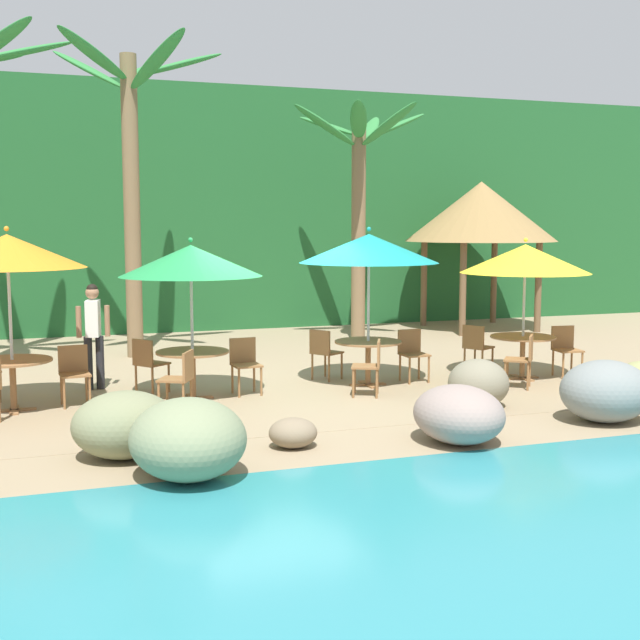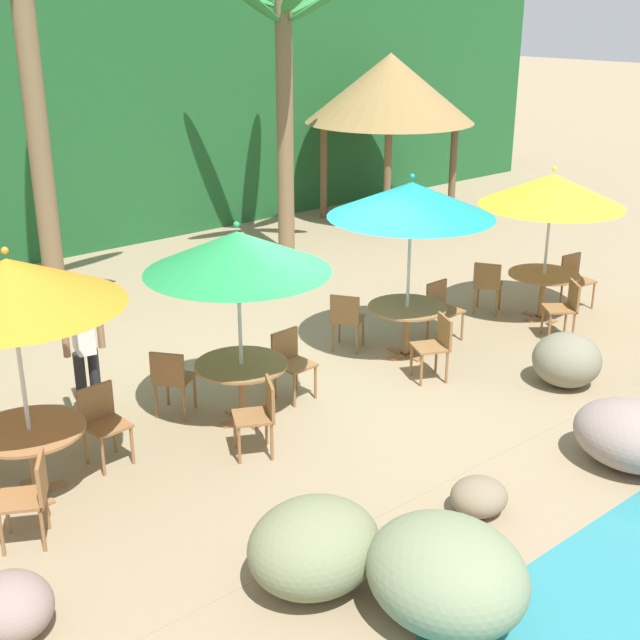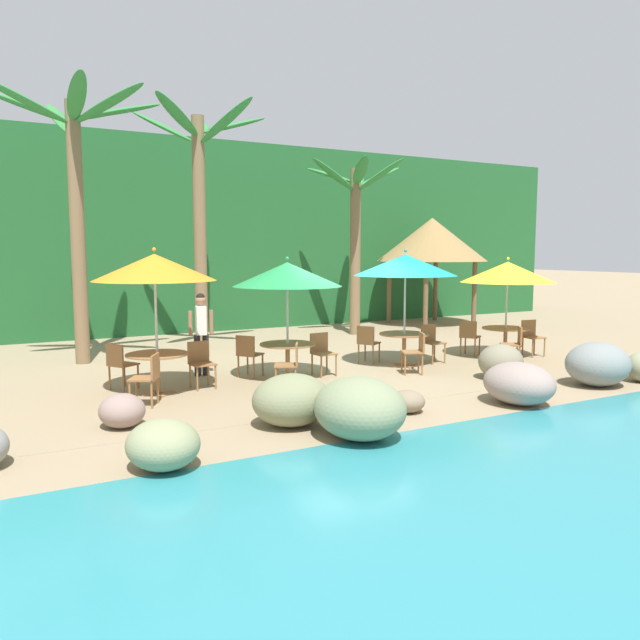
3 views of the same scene
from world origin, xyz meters
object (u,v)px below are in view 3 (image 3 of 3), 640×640
(palm_tree_second, at_px, (200,190))
(waiter_in_white, at_px, (201,328))
(palapa_hut, at_px, (432,240))
(dining_table_teal, at_px, (404,339))
(chair_green_inland, at_px, (248,353))
(umbrella_yellow, at_px, (508,272))
(chair_orange_left, at_px, (149,376))
(chair_green_left, at_px, (291,363))
(chair_teal_seaward, at_px, (431,340))
(chair_teal_inland, at_px, (367,341))
(dining_table_green, at_px, (288,350))
(chair_orange_seaward, at_px, (201,361))
(chair_green_seaward, at_px, (322,351))
(dining_table_orange, at_px, (157,360))
(chair_orange_inland, at_px, (120,363))
(umbrella_green, at_px, (287,274))
(umbrella_orange, at_px, (155,267))
(palm_tree_third, at_px, (356,217))
(palm_tree_nearest, at_px, (75,172))
(dining_table_yellow, at_px, (506,333))
(umbrella_teal, at_px, (405,265))
(chair_teal_left, at_px, (416,350))
(chair_yellow_left, at_px, (515,342))
(chair_yellow_inland, at_px, (469,335))
(chair_yellow_seaward, at_px, (531,335))

(palm_tree_second, distance_m, waiter_in_white, 4.52)
(palapa_hut, bearing_deg, dining_table_teal, -132.63)
(chair_green_inland, bearing_deg, umbrella_yellow, -7.52)
(chair_orange_left, xyz_separation_m, chair_green_left, (2.57, -0.04, 0.00))
(palapa_hut, bearing_deg, chair_teal_seaward, -128.41)
(palm_tree_second, bearing_deg, umbrella_yellow, -37.83)
(chair_teal_inland, bearing_deg, dining_table_green, -161.61)
(chair_orange_seaward, distance_m, chair_green_seaward, 2.56)
(dining_table_orange, distance_m, chair_orange_left, 0.86)
(chair_orange_inland, height_order, umbrella_green, umbrella_green)
(umbrella_orange, relative_size, umbrella_green, 1.07)
(dining_table_green, relative_size, chair_teal_inland, 1.26)
(palm_tree_third, bearing_deg, dining_table_green, -132.65)
(chair_green_seaward, height_order, palm_tree_nearest, palm_tree_nearest)
(dining_table_teal, distance_m, dining_table_yellow, 2.74)
(umbrella_teal, relative_size, palm_tree_second, 0.42)
(chair_orange_inland, height_order, chair_teal_left, same)
(umbrella_teal, distance_m, chair_yellow_left, 3.04)
(dining_table_orange, distance_m, chair_yellow_inland, 7.70)
(umbrella_orange, relative_size, waiter_in_white, 1.54)
(chair_teal_inland, bearing_deg, chair_orange_inland, -179.07)
(umbrella_teal, bearing_deg, chair_teal_seaward, 7.62)
(dining_table_orange, xyz_separation_m, chair_yellow_left, (7.74, -0.96, -0.10))
(dining_table_orange, height_order, umbrella_yellow, umbrella_yellow)
(chair_green_inland, bearing_deg, chair_orange_left, -149.09)
(umbrella_green, relative_size, chair_green_left, 2.81)
(umbrella_teal, distance_m, dining_table_teal, 1.63)
(chair_orange_inland, xyz_separation_m, dining_table_yellow, (8.71, -0.90, 0.10))
(umbrella_yellow, height_order, dining_table_yellow, umbrella_yellow)
(chair_green_seaward, xyz_separation_m, dining_table_yellow, (4.79, -0.34, 0.10))
(chair_orange_inland, xyz_separation_m, dining_table_green, (3.08, -0.70, 0.10))
(dining_table_yellow, relative_size, waiter_in_white, 0.65)
(palm_tree_second, bearing_deg, dining_table_teal, -53.09)
(chair_yellow_seaward, bearing_deg, chair_orange_left, -176.64)
(umbrella_orange, bearing_deg, dining_table_orange, 90.00)
(chair_teal_seaward, distance_m, chair_yellow_left, 1.84)
(dining_table_yellow, distance_m, palm_tree_nearest, 10.51)
(chair_green_inland, relative_size, palapa_hut, 0.23)
(dining_table_green, bearing_deg, palm_tree_second, 93.98)
(dining_table_green, xyz_separation_m, chair_green_inland, (-0.59, 0.62, -0.10))
(chair_orange_left, relative_size, chair_teal_inland, 1.00)
(chair_orange_seaward, bearing_deg, umbrella_orange, -169.95)
(dining_table_teal, height_order, palm_tree_third, palm_tree_third)
(chair_yellow_seaward, bearing_deg, chair_green_inland, 173.32)
(chair_green_left, relative_size, umbrella_teal, 0.34)
(chair_teal_inland, relative_size, chair_yellow_left, 1.00)
(umbrella_orange, xyz_separation_m, chair_yellow_seaward, (9.04, -0.24, -1.75))
(palm_tree_nearest, relative_size, palm_tree_second, 1.00)
(umbrella_orange, xyz_separation_m, dining_table_orange, (0.00, 0.00, -1.65))
(chair_green_seaward, xyz_separation_m, chair_teal_inland, (1.54, 0.65, 0.00))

